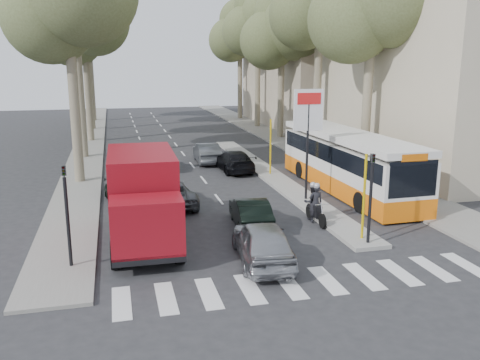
# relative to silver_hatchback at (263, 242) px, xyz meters

# --- Properties ---
(ground) EXTENTS (120.00, 120.00, 0.00)m
(ground) POSITION_rel_silver_hatchback_xyz_m (1.10, 2.00, -0.75)
(ground) COLOR #28282B
(ground) RESTS_ON ground
(sidewalk_right) EXTENTS (3.20, 70.00, 0.12)m
(sidewalk_right) POSITION_rel_silver_hatchback_xyz_m (9.70, 27.00, -0.69)
(sidewalk_right) COLOR gray
(sidewalk_right) RESTS_ON ground
(median_left) EXTENTS (2.40, 64.00, 0.12)m
(median_left) POSITION_rel_silver_hatchback_xyz_m (-6.90, 30.00, -0.69)
(median_left) COLOR gray
(median_left) RESTS_ON ground
(traffic_island) EXTENTS (1.50, 26.00, 0.16)m
(traffic_island) POSITION_rel_silver_hatchback_xyz_m (4.35, 13.00, -0.67)
(traffic_island) COLOR gray
(traffic_island) RESTS_ON ground
(building_near) EXTENTS (11.00, 18.00, 18.00)m
(building_near) POSITION_rel_silver_hatchback_xyz_m (16.60, 14.00, 8.25)
(building_near) COLOR beige
(building_near) RESTS_ON ground
(building_far) EXTENTS (11.00, 20.00, 16.00)m
(building_far) POSITION_rel_silver_hatchback_xyz_m (16.60, 36.00, 7.25)
(building_far) COLOR #B7A88E
(building_far) RESTS_ON ground
(billboard) EXTENTS (1.50, 12.10, 5.60)m
(billboard) POSITION_rel_silver_hatchback_xyz_m (4.35, 7.00, 2.96)
(billboard) COLOR yellow
(billboard) RESTS_ON ground
(traffic_light_island) EXTENTS (0.16, 0.41, 3.60)m
(traffic_light_island) POSITION_rel_silver_hatchback_xyz_m (4.35, 0.50, 1.74)
(traffic_light_island) COLOR black
(traffic_light_island) RESTS_ON ground
(traffic_light_left) EXTENTS (0.16, 0.41, 3.60)m
(traffic_light_left) POSITION_rel_silver_hatchback_xyz_m (-6.50, 1.00, 1.74)
(traffic_light_left) COLOR black
(traffic_light_left) RESTS_ON ground
(tree_l_c) EXTENTS (7.40, 7.20, 13.71)m
(tree_l_c) POSITION_rel_silver_hatchback_xyz_m (-6.67, 30.11, 9.29)
(tree_l_c) COLOR #6B604C
(tree_l_c) RESTS_ON ground
(tree_l_d) EXTENTS (7.40, 7.20, 15.66)m
(tree_l_d) POSITION_rel_silver_hatchback_xyz_m (-6.77, 38.11, 11.01)
(tree_l_d) COLOR #6B604C
(tree_l_d) RESTS_ON ground
(tree_l_e) EXTENTS (7.40, 7.20, 14.49)m
(tree_l_e) POSITION_rel_silver_hatchback_xyz_m (-6.87, 46.11, 9.98)
(tree_l_e) COLOR #6B604C
(tree_l_e) RESTS_ON ground
(tree_r_c) EXTENTS (7.40, 7.20, 13.32)m
(tree_r_c) POSITION_rel_silver_hatchback_xyz_m (10.13, 28.11, 8.95)
(tree_r_c) COLOR #6B604C
(tree_r_c) RESTS_ON ground
(tree_r_d) EXTENTS (7.40, 7.20, 14.88)m
(tree_r_d) POSITION_rel_silver_hatchback_xyz_m (10.23, 36.11, 10.33)
(tree_r_d) COLOR #6B604C
(tree_r_d) RESTS_ON ground
(tree_r_e) EXTENTS (7.40, 7.20, 14.10)m
(tree_r_e) POSITION_rel_silver_hatchback_xyz_m (10.33, 44.11, 9.64)
(tree_r_e) COLOR #6B604C
(tree_r_e) RESTS_ON ground
(silver_hatchback) EXTENTS (2.21, 4.54, 1.49)m
(silver_hatchback) POSITION_rel_silver_hatchback_xyz_m (0.00, 0.00, 0.00)
(silver_hatchback) COLOR #9A9CA1
(silver_hatchback) RESTS_ON ground
(dark_hatchback) EXTENTS (1.70, 3.99, 1.28)m
(dark_hatchback) POSITION_rel_silver_hatchback_xyz_m (0.60, 3.84, -0.11)
(dark_hatchback) COLOR black
(dark_hatchback) RESTS_ON ground
(queue_car_a) EXTENTS (2.54, 4.72, 1.26)m
(queue_car_a) POSITION_rel_silver_hatchback_xyz_m (-2.40, 8.00, -0.12)
(queue_car_a) COLOR #4E5156
(queue_car_a) RESTS_ON ground
(queue_car_b) EXTENTS (2.09, 4.66, 1.33)m
(queue_car_b) POSITION_rel_silver_hatchback_xyz_m (2.52, 15.00, -0.08)
(queue_car_b) COLOR black
(queue_car_b) RESTS_ON ground
(queue_car_c) EXTENTS (1.59, 3.77, 1.27)m
(queue_car_c) POSITION_rel_silver_hatchback_xyz_m (-1.78, 16.75, -0.11)
(queue_car_c) COLOR #A2A4AA
(queue_car_c) RESTS_ON ground
(queue_car_d) EXTENTS (1.58, 4.26, 1.39)m
(queue_car_d) POSITION_rel_silver_hatchback_xyz_m (1.34, 18.10, -0.05)
(queue_car_d) COLOR #55585D
(queue_car_d) RESTS_ON ground
(queue_car_e) EXTENTS (2.37, 4.69, 1.31)m
(queue_car_e) POSITION_rel_silver_hatchback_xyz_m (-4.38, 11.28, -0.09)
(queue_car_e) COLOR black
(queue_car_e) RESTS_ON ground
(red_truck) EXTENTS (2.59, 6.56, 3.48)m
(red_truck) POSITION_rel_silver_hatchback_xyz_m (-3.89, 3.03, 1.09)
(red_truck) COLOR black
(red_truck) RESTS_ON ground
(city_bus) EXTENTS (2.87, 12.19, 3.20)m
(city_bus) POSITION_rel_silver_hatchback_xyz_m (7.30, 8.54, 0.94)
(city_bus) COLOR orange
(city_bus) RESTS_ON ground
(motorcycle) EXTENTS (0.76, 2.13, 1.82)m
(motorcycle) POSITION_rel_silver_hatchback_xyz_m (3.50, 3.86, 0.08)
(motorcycle) COLOR black
(motorcycle) RESTS_ON ground
(pedestrian_near) EXTENTS (1.12, 1.12, 1.81)m
(pedestrian_near) POSITION_rel_silver_hatchback_xyz_m (8.73, 5.84, 0.28)
(pedestrian_near) COLOR #44344F
(pedestrian_near) RESTS_ON sidewalk_right
(pedestrian_far) EXTENTS (1.12, 0.54, 1.70)m
(pedestrian_far) POSITION_rel_silver_hatchback_xyz_m (11.10, 12.02, 0.22)
(pedestrian_far) COLOR #6C5C51
(pedestrian_far) RESTS_ON sidewalk_right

